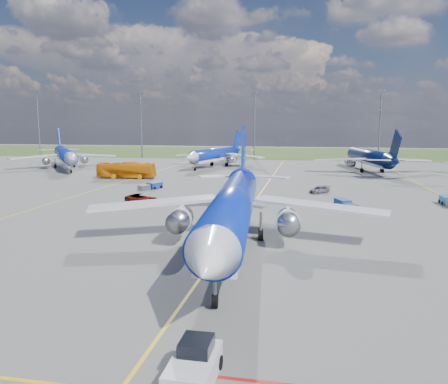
% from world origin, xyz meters
% --- Properties ---
extents(ground, '(400.00, 400.00, 0.00)m').
position_xyz_m(ground, '(0.00, 0.00, 0.00)').
color(ground, '#575754').
rests_on(ground, ground).
extents(grass_strip, '(400.00, 80.00, 0.01)m').
position_xyz_m(grass_strip, '(0.00, 150.00, 0.00)').
color(grass_strip, '#2D4719').
rests_on(grass_strip, ground).
extents(taxiway_lines, '(60.25, 160.00, 0.02)m').
position_xyz_m(taxiway_lines, '(0.17, 27.70, 0.01)').
color(taxiway_lines, yellow).
rests_on(taxiway_lines, ground).
extents(floodlight_masts, '(202.20, 0.50, 22.70)m').
position_xyz_m(floodlight_masts, '(10.00, 110.00, 12.56)').
color(floodlight_masts, slate).
rests_on(floodlight_masts, ground).
extents(bg_jet_nw, '(47.76, 49.85, 10.39)m').
position_xyz_m(bg_jet_nw, '(-56.52, 70.94, 0.00)').
color(bg_jet_nw, '#0B24A1').
rests_on(bg_jet_nw, ground).
extents(bg_jet_nnw, '(36.47, 43.29, 9.92)m').
position_xyz_m(bg_jet_nnw, '(-17.75, 83.90, 0.00)').
color(bg_jet_nnw, '#0B24A1').
rests_on(bg_jet_nnw, ground).
extents(bg_jet_n, '(37.03, 44.82, 10.52)m').
position_xyz_m(bg_jet_n, '(23.11, 78.67, 0.00)').
color(bg_jet_n, '#081644').
rests_on(bg_jet_n, ground).
extents(main_airliner, '(36.70, 45.99, 11.31)m').
position_xyz_m(main_airliner, '(0.97, 3.99, 0.00)').
color(main_airliner, '#0B24A1').
rests_on(main_airliner, ground).
extents(pushback_tug, '(2.01, 5.38, 1.82)m').
position_xyz_m(pushback_tug, '(3.04, -18.44, 0.74)').
color(pushback_tug, silver).
rests_on(pushback_tug, ground).
extents(apron_bus, '(13.06, 4.13, 3.58)m').
position_xyz_m(apron_bus, '(-31.49, 53.62, 1.79)').
color(apron_bus, orange).
rests_on(apron_bus, ground).
extents(service_car_a, '(2.09, 3.64, 1.17)m').
position_xyz_m(service_car_a, '(-14.49, 23.67, 0.58)').
color(service_car_a, '#999999').
rests_on(service_car_a, ground).
extents(service_car_b, '(5.20, 3.70, 1.32)m').
position_xyz_m(service_car_b, '(-17.09, 25.32, 0.66)').
color(service_car_b, '#999999').
rests_on(service_car_b, ground).
extents(service_car_c, '(4.00, 3.95, 1.16)m').
position_xyz_m(service_car_c, '(10.07, 40.17, 0.58)').
color(service_car_c, '#999999').
rests_on(service_car_c, ground).
extents(baggage_tug_w, '(3.14, 5.48, 1.19)m').
position_xyz_m(baggage_tug_w, '(13.35, 26.28, 0.56)').
color(baggage_tug_w, navy).
rests_on(baggage_tug_w, ground).
extents(baggage_tug_c, '(3.39, 5.32, 1.17)m').
position_xyz_m(baggage_tug_c, '(-20.30, 38.92, 0.55)').
color(baggage_tug_c, navy).
rests_on(baggage_tug_c, ground).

